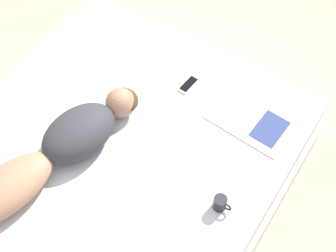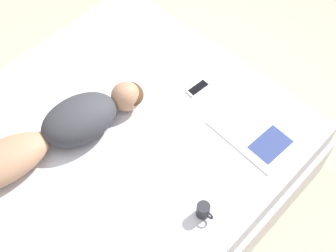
{
  "view_description": "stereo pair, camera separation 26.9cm",
  "coord_description": "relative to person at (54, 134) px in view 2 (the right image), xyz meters",
  "views": [
    {
      "loc": [
        1.02,
        -0.95,
        2.86
      ],
      "look_at": [
        0.2,
        0.31,
        0.62
      ],
      "focal_mm": 50.0,
      "sensor_mm": 36.0,
      "label": 1
    },
    {
      "loc": [
        1.23,
        -0.79,
        2.86
      ],
      "look_at": [
        0.2,
        0.31,
        0.62
      ],
      "focal_mm": 50.0,
      "sensor_mm": 36.0,
      "label": 2
    }
  ],
  "objects": [
    {
      "name": "coffee_mug",
      "position": [
        0.9,
        0.24,
        -0.05
      ],
      "size": [
        0.1,
        0.07,
        0.09
      ],
      "color": "#232328",
      "rests_on": "bed"
    },
    {
      "name": "bed",
      "position": [
        0.21,
        0.19,
        -0.39
      ],
      "size": [
        1.87,
        2.12,
        0.57
      ],
      "color": "beige",
      "rests_on": "ground_plane"
    },
    {
      "name": "person",
      "position": [
        0.0,
        0.0,
        0.0
      ],
      "size": [
        0.49,
        1.22,
        0.21
      ],
      "rotation": [
        0.0,
        0.0,
        -0.21
      ],
      "color": "#A37556",
      "rests_on": "bed"
    },
    {
      "name": "open_magazine",
      "position": [
        0.79,
        0.84,
        -0.09
      ],
      "size": [
        0.51,
        0.36,
        0.01
      ],
      "rotation": [
        0.0,
        0.0,
        -0.07
      ],
      "color": "white",
      "rests_on": "bed"
    },
    {
      "name": "ground_plane",
      "position": [
        0.21,
        0.19,
        -0.67
      ],
      "size": [
        12.0,
        12.0,
        0.0
      ],
      "primitive_type": "plane",
      "color": "#B7A88E"
    },
    {
      "name": "cell_phone",
      "position": [
        0.33,
        0.86,
        -0.09
      ],
      "size": [
        0.08,
        0.16,
        0.01
      ],
      "rotation": [
        0.0,
        0.0,
        -0.09
      ],
      "color": "silver",
      "rests_on": "bed"
    }
  ]
}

